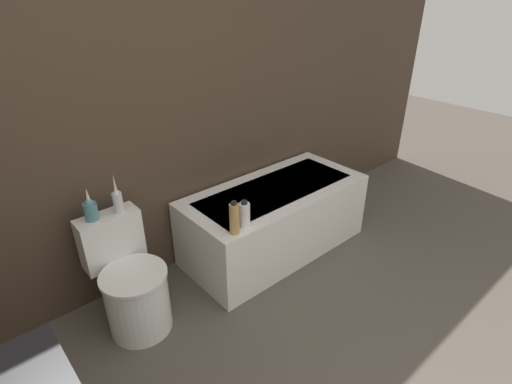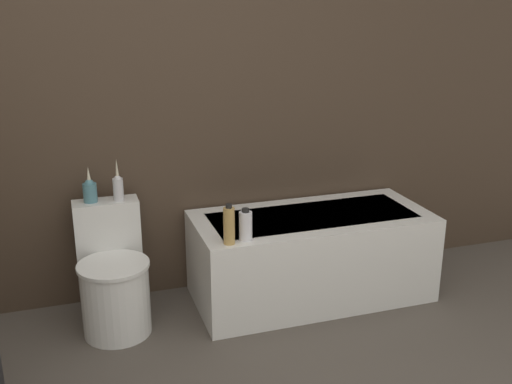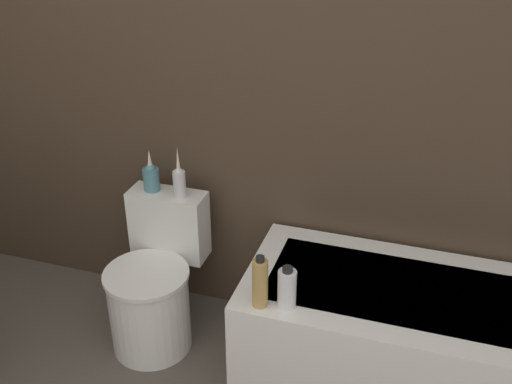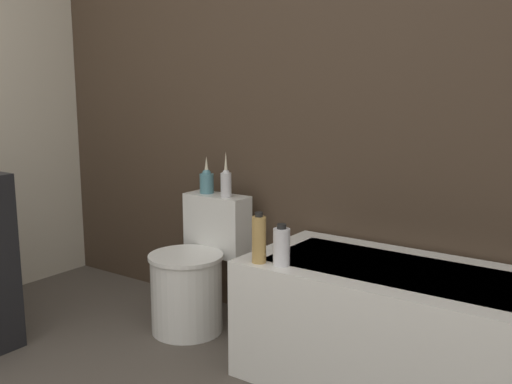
% 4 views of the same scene
% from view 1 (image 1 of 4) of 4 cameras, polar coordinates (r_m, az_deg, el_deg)
% --- Properties ---
extents(wall_back_tiled, '(6.40, 0.06, 2.60)m').
position_cam_1_polar(wall_back_tiled, '(2.53, -17.29, 13.27)').
color(wall_back_tiled, '#423326').
rests_on(wall_back_tiled, ground_plane).
extents(bathtub, '(1.42, 0.65, 0.53)m').
position_cam_1_polar(bathtub, '(3.08, 2.65, -3.81)').
color(bathtub, white).
rests_on(bathtub, ground).
extents(toilet, '(0.39, 0.53, 0.68)m').
position_cam_1_polar(toilet, '(2.55, -17.37, -12.65)').
color(toilet, white).
rests_on(toilet, ground).
extents(vase_gold, '(0.08, 0.08, 0.20)m').
position_cam_1_polar(vase_gold, '(2.44, -22.58, -2.24)').
color(vase_gold, teal).
rests_on(vase_gold, toilet).
extents(vase_silver, '(0.06, 0.06, 0.24)m').
position_cam_1_polar(vase_silver, '(2.45, -19.17, -1.09)').
color(vase_silver, silver).
rests_on(vase_silver, toilet).
extents(shampoo_bottle_tall, '(0.06, 0.06, 0.22)m').
position_cam_1_polar(shampoo_bottle_tall, '(2.40, -3.11, -3.81)').
color(shampoo_bottle_tall, tan).
rests_on(shampoo_bottle_tall, bathtub).
extents(shampoo_bottle_short, '(0.07, 0.07, 0.18)m').
position_cam_1_polar(shampoo_bottle_short, '(2.48, -1.67, -3.22)').
color(shampoo_bottle_short, silver).
rests_on(shampoo_bottle_short, bathtub).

